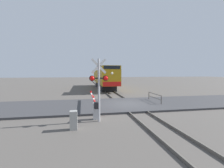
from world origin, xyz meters
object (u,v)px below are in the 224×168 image
(locomotive, at_px, (104,77))
(crossing_gate, at_px, (95,104))
(crossing_signal, at_px, (99,83))
(guard_railing, at_px, (155,97))
(utility_cabinet, at_px, (74,120))

(locomotive, relative_size, crossing_gate, 2.27)
(locomotive, bearing_deg, crossing_signal, -98.95)
(crossing_gate, distance_m, guard_railing, 7.11)
(utility_cabinet, bearing_deg, crossing_signal, 37.61)
(locomotive, distance_m, guard_railing, 15.14)
(utility_cabinet, bearing_deg, locomotive, 77.57)
(utility_cabinet, height_order, guard_railing, utility_cabinet)
(crossing_signal, bearing_deg, locomotive, 81.05)
(crossing_gate, height_order, guard_railing, crossing_gate)
(crossing_signal, height_order, guard_railing, crossing_signal)
(crossing_signal, distance_m, utility_cabinet, 2.70)
(guard_railing, bearing_deg, crossing_gate, -151.67)
(locomotive, distance_m, utility_cabinet, 21.45)
(crossing_gate, height_order, utility_cabinet, crossing_gate)
(crossing_gate, xyz_separation_m, utility_cabinet, (-1.34, -2.75, -0.26))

